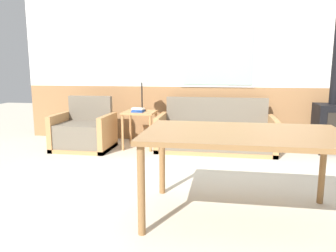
{
  "coord_description": "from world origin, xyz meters",
  "views": [
    {
      "loc": [
        -0.02,
        -3.09,
        1.29
      ],
      "look_at": [
        -0.73,
        1.15,
        0.53
      ],
      "focal_mm": 35.0,
      "sensor_mm": 36.0,
      "label": 1
    }
  ],
  "objects": [
    {
      "name": "armchair",
      "position": [
        -2.2,
        1.76,
        0.26
      ],
      "size": [
        0.89,
        0.72,
        0.83
      ],
      "rotation": [
        0.0,
        0.0,
        0.28
      ],
      "color": "#B27F4C",
      "rests_on": "ground_plane"
    },
    {
      "name": "wall_back",
      "position": [
        -0.0,
        2.63,
        1.36
      ],
      "size": [
        7.2,
        0.09,
        2.7
      ],
      "color": "#996B42",
      "rests_on": "ground_plane"
    },
    {
      "name": "ground_plane",
      "position": [
        0.0,
        0.0,
        0.0
      ],
      "size": [
        16.0,
        16.0,
        0.0
      ],
      "primitive_type": "plane",
      "color": "beige"
    },
    {
      "name": "side_table",
      "position": [
        -1.34,
        2.0,
        0.49
      ],
      "size": [
        0.51,
        0.51,
        0.6
      ],
      "color": "#B27F4C",
      "rests_on": "ground_plane"
    },
    {
      "name": "dining_table",
      "position": [
        0.16,
        -0.33,
        0.69
      ],
      "size": [
        1.68,
        1.0,
        0.76
      ],
      "color": "olive",
      "rests_on": "ground_plane"
    },
    {
      "name": "book_stack",
      "position": [
        -1.34,
        1.91,
        0.63
      ],
      "size": [
        0.21,
        0.17,
        0.07
      ],
      "color": "#234799",
      "rests_on": "side_table"
    },
    {
      "name": "wood_stove",
      "position": [
        1.64,
        2.18,
        0.62
      ],
      "size": [
        0.52,
        0.5,
        2.41
      ],
      "color": "black",
      "rests_on": "ground_plane"
    },
    {
      "name": "couch",
      "position": [
        -0.12,
        2.05,
        0.25
      ],
      "size": [
        1.82,
        0.81,
        0.81
      ],
      "color": "#B27F4C",
      "rests_on": "ground_plane"
    },
    {
      "name": "table_lamp",
      "position": [
        -1.32,
        2.09,
        1.12
      ],
      "size": [
        0.25,
        0.25,
        0.61
      ],
      "color": "black",
      "rests_on": "side_table"
    }
  ]
}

